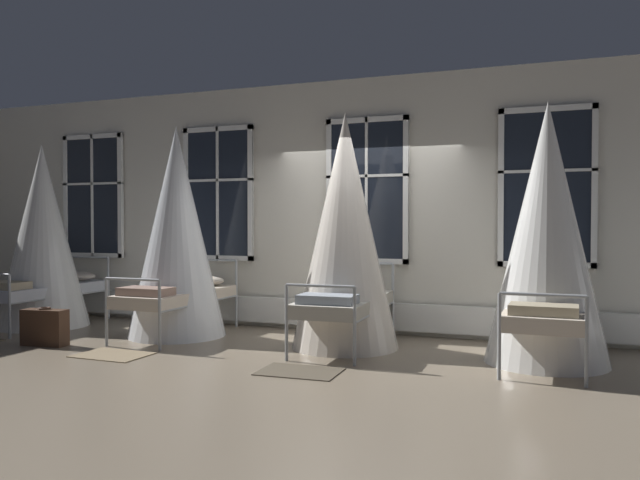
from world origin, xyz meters
TOP-DOWN VIEW (x-y plane):
  - ground at (0.00, 0.00)m, footprint 26.86×26.86m
  - back_wall_with_windows at (0.00, 1.10)m, footprint 14.43×0.10m
  - window_bank at (0.00, 0.98)m, footprint 10.25×0.10m
  - cot_first at (-4.55, -0.07)m, footprint 1.28×1.91m
  - cot_second at (-2.30, -0.05)m, footprint 1.28×1.90m
  - cot_third at (0.03, -0.02)m, footprint 1.28×1.91m
  - cot_fourth at (2.30, -0.10)m, footprint 1.28×1.91m
  - rug_second at (-2.28, -1.39)m, footprint 0.82×0.58m
  - rug_third at (0.00, -1.39)m, footprint 0.82×0.58m
  - suitcase_dark at (-3.42, -1.21)m, footprint 0.58×0.26m

SIDE VIEW (x-z plane):
  - ground at x=0.00m, z-range 0.00..0.00m
  - rug_second at x=-2.28m, z-range 0.00..0.01m
  - rug_third at x=0.00m, z-range 0.00..0.01m
  - suitcase_dark at x=-3.42m, z-range -0.01..0.46m
  - window_bank at x=0.00m, z-range -0.33..2.50m
  - cot_first at x=-4.55m, z-range -0.05..2.57m
  - cot_second at x=-2.30m, z-range -0.05..2.71m
  - cot_fourth at x=2.30m, z-range -0.05..2.72m
  - cot_third at x=0.03m, z-range -0.05..2.76m
  - back_wall_with_windows at x=0.00m, z-range 0.00..3.45m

